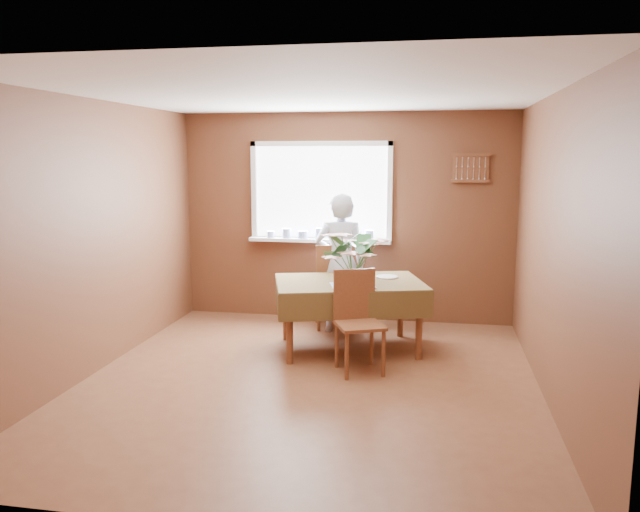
% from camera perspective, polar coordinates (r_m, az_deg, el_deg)
% --- Properties ---
extents(floor, '(4.50, 4.50, 0.00)m').
position_cam_1_polar(floor, '(5.65, -1.03, -11.47)').
color(floor, brown).
rests_on(floor, ground).
extents(ceiling, '(4.50, 4.50, 0.00)m').
position_cam_1_polar(ceiling, '(5.31, -1.11, 14.67)').
color(ceiling, white).
rests_on(ceiling, wall_back).
extents(wall_back, '(4.00, 0.00, 4.00)m').
position_cam_1_polar(wall_back, '(7.54, 2.35, 3.54)').
color(wall_back, brown).
rests_on(wall_back, floor).
extents(wall_front, '(4.00, 0.00, 4.00)m').
position_cam_1_polar(wall_front, '(3.20, -9.17, -4.36)').
color(wall_front, brown).
rests_on(wall_front, floor).
extents(wall_left, '(0.00, 4.50, 4.50)m').
position_cam_1_polar(wall_left, '(6.06, -19.95, 1.60)').
color(wall_left, brown).
rests_on(wall_left, floor).
extents(wall_right, '(0.00, 4.50, 4.50)m').
position_cam_1_polar(wall_right, '(5.32, 20.56, 0.57)').
color(wall_right, brown).
rests_on(wall_right, floor).
extents(window_assembly, '(1.72, 0.20, 1.22)m').
position_cam_1_polar(window_assembly, '(7.52, 0.05, 4.25)').
color(window_assembly, white).
rests_on(window_assembly, wall_back).
extents(spoon_rack, '(0.44, 0.05, 0.33)m').
position_cam_1_polar(spoon_rack, '(7.41, 13.63, 7.84)').
color(spoon_rack, brown).
rests_on(spoon_rack, wall_back).
extents(dining_table, '(1.71, 1.39, 0.73)m').
position_cam_1_polar(dining_table, '(6.40, 2.69, -3.06)').
color(dining_table, brown).
rests_on(dining_table, floor).
extents(chair_far, '(0.52, 0.52, 1.00)m').
position_cam_1_polar(chair_far, '(7.18, 1.30, -2.48)').
color(chair_far, brown).
rests_on(chair_far, floor).
extents(chair_near, '(0.53, 0.53, 0.94)m').
position_cam_1_polar(chair_near, '(5.84, 3.43, -5.50)').
color(chair_near, brown).
rests_on(chair_near, floor).
extents(seated_woman, '(0.61, 0.43, 1.58)m').
position_cam_1_polar(seated_woman, '(7.03, 1.88, -0.65)').
color(seated_woman, white).
rests_on(seated_woman, floor).
extents(flower_bouquet, '(0.59, 0.59, 0.51)m').
position_cam_1_polar(flower_bouquet, '(6.09, 3.03, 0.31)').
color(flower_bouquet, white).
rests_on(flower_bouquet, dining_table).
extents(side_plate, '(0.25, 0.25, 0.01)m').
position_cam_1_polar(side_plate, '(6.59, 6.14, -1.91)').
color(side_plate, white).
rests_on(side_plate, dining_table).
extents(table_knife, '(0.11, 0.18, 0.00)m').
position_cam_1_polar(table_knife, '(6.24, 3.96, -2.49)').
color(table_knife, silver).
rests_on(table_knife, dining_table).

